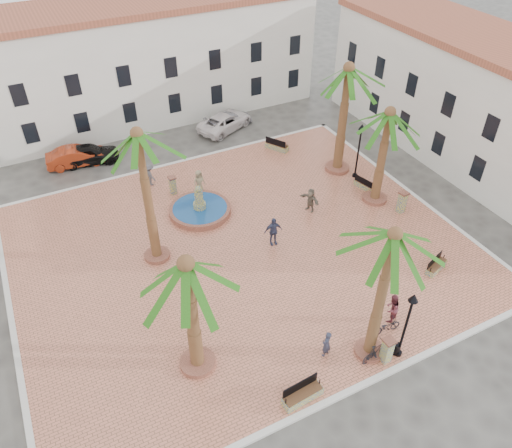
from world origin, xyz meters
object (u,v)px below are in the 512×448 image
object	(u,v)px
cyclist_b	(392,308)
bench_e	(365,185)
cyclist_a	(327,344)
pedestrian_east	(310,200)
bicycle_b	(377,351)
pedestrian_north	(150,175)
palm_nw	(139,149)
bollard_se	(387,350)
litter_bin	(397,349)
palm_s	(392,249)
car_red	(77,156)
palm_ne	(347,81)
pedestrian_fountain_a	(199,182)
lamppost_e	(360,142)
fountain	(200,209)
bench_se	(436,266)
bench_s	(302,395)
bench_ne	(277,146)
pedestrian_fountain_b	(273,231)
car_silver	(229,120)
palm_e	(388,125)
car_white	(225,121)
palm_sw	(188,279)
bicycle_a	(387,327)
bollard_e	(402,202)
car_black	(88,154)
bollard_n	(173,185)

from	to	relation	value
cyclist_b	bench_e	bearing A→B (deg)	-142.37
cyclist_a	pedestrian_east	bearing A→B (deg)	-139.04
bicycle_b	pedestrian_north	xyz separation A→B (m)	(-5.03, 19.03, 0.29)
palm_nw	bollard_se	world-z (taller)	palm_nw
litter_bin	cyclist_a	xyz separation A→B (m)	(-3.06, 1.48, 0.46)
palm_s	palm_nw	bearing A→B (deg)	122.02
pedestrian_north	bollard_se	bearing A→B (deg)	-179.28
bench_e	cyclist_a	xyz separation A→B (m)	(-10.17, -10.58, 0.54)
car_red	cyclist_a	bearing A→B (deg)	-156.59
palm_ne	pedestrian_fountain_a	world-z (taller)	palm_ne
car_red	lamppost_e	bearing A→B (deg)	-115.52
fountain	bench_se	bearing A→B (deg)	-47.97
palm_s	car_red	size ratio (longest dim) A/B	1.76
pedestrian_fountain_a	bench_s	bearing A→B (deg)	-106.60
bench_ne	pedestrian_fountain_b	xyz separation A→B (m)	(-5.63, -9.78, 0.68)
lamppost_e	cyclist_a	bearing A→B (deg)	-130.69
car_red	car_silver	distance (m)	12.70
bicycle_b	pedestrian_fountain_a	distance (m)	16.76
palm_e	car_white	distance (m)	15.68
pedestrian_north	palm_sw	bearing A→B (deg)	155.54
pedestrian_fountain_b	car_silver	bearing A→B (deg)	83.05
bicycle_a	car_red	distance (m)	25.56
bollard_e	bench_ne	bearing A→B (deg)	107.43
fountain	pedestrian_north	bearing A→B (deg)	112.07
palm_sw	pedestrian_fountain_b	distance (m)	10.58
palm_nw	bollard_se	xyz separation A→B (m)	(7.36, -11.92, -6.52)
bench_e	pedestrian_north	xyz separation A→B (m)	(-13.19, 7.19, 0.58)
bench_s	bench_ne	bearing A→B (deg)	59.71
car_red	pedestrian_fountain_a	bearing A→B (deg)	-132.48
palm_ne	car_white	size ratio (longest dim) A/B	1.59
pedestrian_fountain_b	car_black	distance (m)	16.65
pedestrian_east	car_silver	distance (m)	13.35
lamppost_e	bollard_n	size ratio (longest dim) A/B	3.11
palm_sw	litter_bin	world-z (taller)	palm_sw
bench_ne	car_red	bearing A→B (deg)	39.87
palm_sw	palm_s	bearing A→B (deg)	-21.89
bollard_e	cyclist_b	xyz separation A→B (m)	(-6.50, -7.02, 0.07)
palm_ne	lamppost_e	bearing A→B (deg)	-66.48
bollard_se	palm_s	bearing A→B (deg)	116.90
bench_ne	cyclist_a	distance (m)	19.49
palm_nw	cyclist_b	xyz separation A→B (m)	(9.15, -10.03, -6.42)
palm_nw	lamppost_e	xyz separation A→B (m)	(15.48, 1.81, -4.45)
palm_ne	cyclist_a	distance (m)	17.78
palm_nw	bench_e	distance (m)	16.75
pedestrian_fountain_b	cyclist_a	bearing A→B (deg)	-93.29
car_white	bench_s	bearing A→B (deg)	138.71
bench_se	bollard_e	distance (m)	5.57
bollard_e	pedestrian_east	size ratio (longest dim) A/B	0.92
fountain	bollard_n	world-z (taller)	fountain
bollard_n	car_silver	size ratio (longest dim) A/B	0.31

